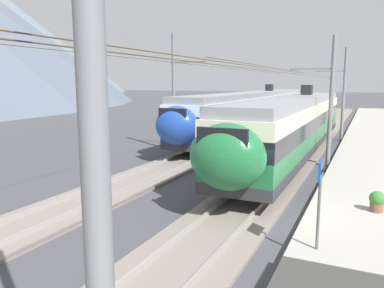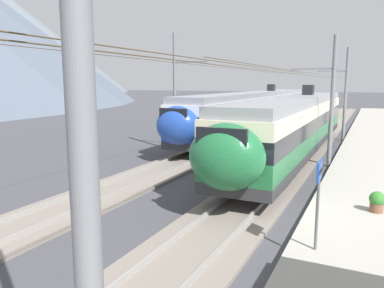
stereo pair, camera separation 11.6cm
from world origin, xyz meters
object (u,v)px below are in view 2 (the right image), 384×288
Objects in this scene: train_far_track at (257,109)px; catenary_mast_east at (343,93)px; catenary_mast_far_side at (177,90)px; train_near_platform at (296,123)px; catenary_mast_mid at (329,99)px; potted_plant_platform_edge at (377,201)px; platform_sign at (319,186)px; catenary_mast_west at (67,128)px.

train_far_track is 0.73× the size of catenary_mast_east.
catenary_mast_far_side reaches higher than train_far_track.
train_near_platform is at bearing -84.08° from catenary_mast_far_side.
catenary_mast_east is at bearing -44.55° from catenary_mast_far_side.
catenary_mast_mid is 1.00× the size of catenary_mast_east.
catenary_mast_far_side is 64.78× the size of potted_plant_platform_edge.
train_far_track is at bearing -9.68° from catenary_mast_far_side.
train_near_platform is 9.55m from catenary_mast_east.
catenary_mast_east is at bearing -12.25° from train_near_platform.
platform_sign reaches higher than potted_plant_platform_edge.
catenary_mast_east reaches higher than train_near_platform.
train_far_track is 8.24m from catenary_mast_east.
catenary_mast_west is 22.72m from catenary_mast_far_side.
potted_plant_platform_edge is (11.50, -2.55, -3.59)m from catenary_mast_west.
catenary_mast_mid is at bearing 5.17° from platform_sign.
potted_plant_platform_edge is (-8.96, -12.41, -3.46)m from catenary_mast_far_side.
catenary_mast_west is at bearing -179.94° from catenary_mast_mid.
catenary_mast_far_side is (-10.00, 9.84, 0.26)m from catenary_mast_east.
platform_sign is at bearing 159.72° from potted_plant_platform_edge.
catenary_mast_mid is (-12.84, -7.75, 1.58)m from train_far_track.
platform_sign is (-13.73, -3.10, -0.15)m from train_near_platform.
platform_sign is (7.55, -1.09, -2.24)m from catenary_mast_west.
train_far_track is 0.73× the size of catenary_mast_west.
train_far_track is 0.73× the size of catenary_mast_far_side.
catenary_mast_mid reaches higher than potted_plant_platform_edge.
catenary_mast_west is (-21.28, -2.01, 2.09)m from train_near_platform.
catenary_mast_west reaches higher than train_near_platform.
catenary_mast_far_side is 15.69m from potted_plant_platform_edge.
catenary_mast_mid is at bearing -126.07° from train_near_platform.
train_far_track is 47.10× the size of potted_plant_platform_edge.
catenary_mast_far_side is (0.64, 9.84, 0.38)m from catenary_mast_mid.
potted_plant_platform_edge is (3.95, -1.46, -1.35)m from platform_sign.
train_near_platform is 0.56× the size of catenary_mast_east.
train_near_platform is 0.56× the size of catenary_mast_west.
catenary_mast_mid is at bearing 17.15° from potted_plant_platform_edge.
catenary_mast_mid reaches higher than train_near_platform.
catenary_mast_west is 19.50× the size of platform_sign.
catenary_mast_east is at bearing 2.76° from platform_sign.
catenary_mast_far_side is (-0.81, 7.85, 1.96)m from train_near_platform.
catenary_mast_west is at bearing 167.51° from potted_plant_platform_edge.
catenary_mast_west reaches higher than platform_sign.
catenary_mast_mid reaches higher than platform_sign.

